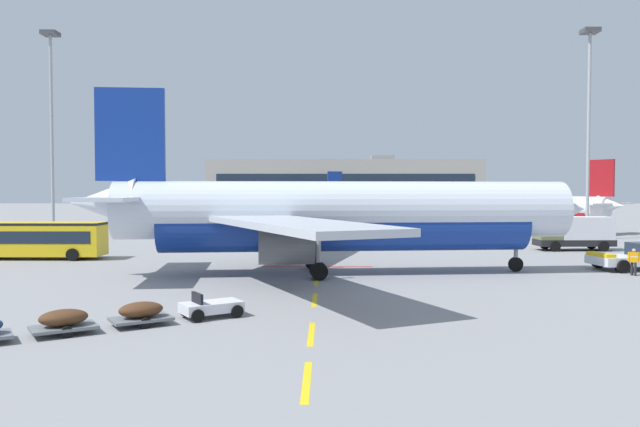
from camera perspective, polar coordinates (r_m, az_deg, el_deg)
The scene contains 13 objects.
ground at distance 66.60m, azimuth 19.31°, elevation -2.78°, with size 400.00×400.00×0.00m, color gray.
apron_paint_markings at distance 58.85m, azimuth -0.03°, elevation -3.29°, with size 8.00×92.47×0.01m.
airliner_foreground at distance 41.10m, azimuth 1.52°, elevation -0.14°, with size 34.82×34.46×12.20m.
pushback_tug at distance 48.74m, azimuth 27.44°, elevation -3.61°, with size 6.36×3.89×2.08m.
airliner_far_center at distance 90.66m, azimuth 18.78°, elevation 0.45°, with size 22.58×24.37×9.48m.
airliner_far_right at distance 133.23m, azimuth -2.85°, elevation 1.12°, with size 27.08×25.83×9.83m.
apron_shuttle_bus at distance 55.32m, azimuth -25.36°, elevation -2.04°, with size 12.03×3.04×3.00m.
catering_truck at distance 62.05m, azimuth 22.68°, elevation -1.66°, with size 7.07×2.85×3.14m.
baggage_train at distance 26.43m, azimuth -19.38°, elevation -9.01°, with size 10.55×7.49×1.14m.
ground_crew_worker at distance 45.35m, azimuth 27.10°, elevation -3.87°, with size 0.63×0.40×1.78m.
apron_light_mast_near at distance 80.01m, azimuth -23.65°, elevation 8.84°, with size 1.80×1.80×24.28m.
apron_light_mast_far at distance 76.47m, azimuth 23.68°, elevation 8.93°, with size 1.80×1.80×23.73m.
terminal_satellite at distance 162.84m, azimuth 2.21°, elevation 2.51°, with size 68.22×27.30×14.77m.
Camera 1 is at (18.55, -22.80, 5.60)m, focal length 34.49 mm.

